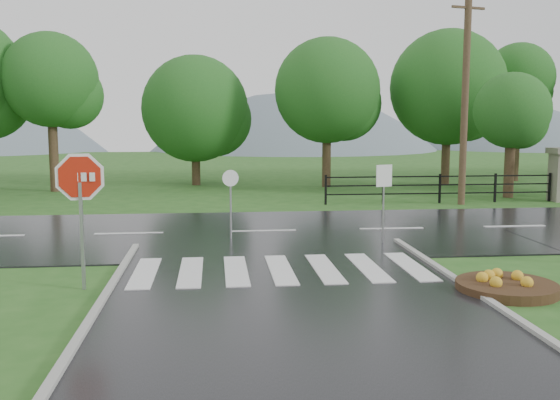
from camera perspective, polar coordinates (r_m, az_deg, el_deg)
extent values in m
plane|color=#295A1E|center=(9.34, 3.43, -13.92)|extent=(120.00, 120.00, 0.00)
cube|color=black|center=(18.95, -1.55, -2.98)|extent=(90.00, 8.00, 0.04)
cube|color=silver|center=(14.07, -12.26, -6.51)|extent=(0.50, 2.80, 0.02)
cube|color=silver|center=(14.00, -8.16, -6.49)|extent=(0.50, 2.80, 0.02)
cube|color=silver|center=(13.99, -4.04, -6.44)|extent=(0.50, 2.80, 0.02)
cube|color=silver|center=(14.06, 0.06, -6.35)|extent=(0.50, 2.80, 0.02)
cube|color=silver|center=(14.20, 4.10, -6.24)|extent=(0.50, 2.80, 0.02)
cube|color=silver|center=(14.41, 8.04, -6.09)|extent=(0.50, 2.80, 0.02)
cube|color=silver|center=(14.68, 11.85, -5.93)|extent=(0.50, 2.80, 0.02)
cube|color=black|center=(26.42, 14.39, 0.60)|extent=(9.50, 0.05, 0.05)
cube|color=black|center=(26.38, 14.41, 1.35)|extent=(9.50, 0.05, 0.05)
cube|color=black|center=(26.35, 14.43, 2.11)|extent=(9.50, 0.05, 0.05)
cube|color=black|center=(25.14, 4.20, 0.93)|extent=(0.08, 0.08, 1.20)
cube|color=black|center=(28.41, 23.42, 1.08)|extent=(0.08, 0.08, 1.20)
sphere|color=slate|center=(77.01, 1.24, -8.26)|extent=(48.00, 48.00, 48.00)
sphere|color=slate|center=(84.17, 20.58, -4.36)|extent=(36.00, 36.00, 36.00)
cube|color=#939399|center=(13.04, -17.64, -3.20)|extent=(0.06, 0.06, 2.16)
cylinder|color=white|center=(12.89, -17.84, 2.02)|extent=(1.29, 0.22, 1.30)
cylinder|color=#B41D0C|center=(12.88, -17.85, 2.02)|extent=(1.12, 0.20, 1.13)
cylinder|color=#332111|center=(13.22, 20.00, -7.51)|extent=(1.97, 1.97, 0.20)
cube|color=#939399|center=(17.16, 9.42, -0.67)|extent=(0.04, 0.04, 2.06)
cube|color=white|center=(17.04, 9.50, 2.20)|extent=(0.47, 0.16, 0.60)
cylinder|color=#939399|center=(17.65, -4.53, -0.70)|extent=(0.06, 0.06, 1.86)
cylinder|color=white|center=(17.53, -4.55, 2.01)|extent=(0.46, 0.11, 0.47)
cylinder|color=#473523|center=(26.07, 16.55, 8.79)|extent=(0.28, 0.28, 8.39)
cube|color=brown|center=(26.41, 16.84, 16.49)|extent=(1.47, 0.45, 0.09)
cylinder|color=#3D2B1C|center=(29.15, 20.25, 3.33)|extent=(0.41, 0.41, 3.17)
sphere|color=#1B561A|center=(29.10, 20.44, 7.69)|extent=(3.29, 3.29, 3.29)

